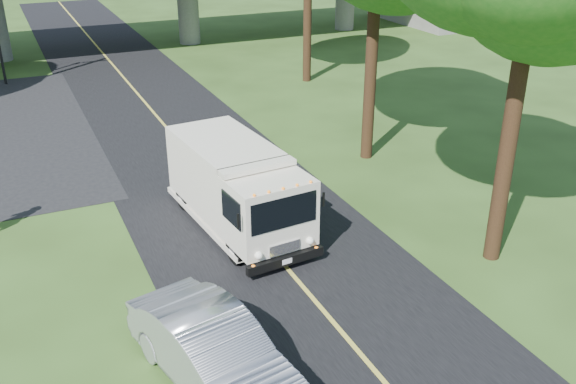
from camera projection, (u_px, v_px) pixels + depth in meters
ground at (336, 326)px, 15.16m from camera, size 120.00×120.00×0.00m
road at (205, 173)px, 23.40m from camera, size 7.00×90.00×0.02m
lane_line at (205, 173)px, 23.39m from camera, size 0.12×90.00×0.01m
step_van at (236, 185)px, 19.10m from camera, size 2.82×6.34×2.59m
silver_sedan at (214, 353)px, 13.07m from camera, size 2.76×5.03×1.57m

